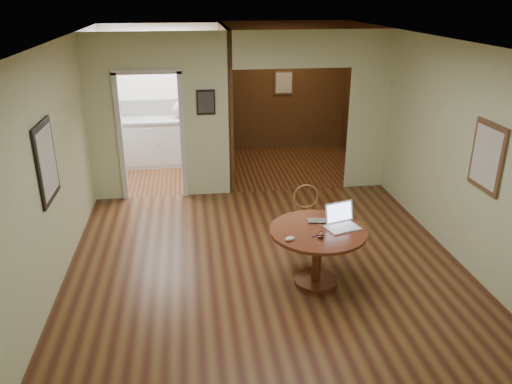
{
  "coord_description": "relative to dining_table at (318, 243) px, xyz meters",
  "views": [
    {
      "loc": [
        -0.88,
        -5.52,
        3.27
      ],
      "look_at": [
        -0.15,
        -0.2,
        1.09
      ],
      "focal_mm": 35.0,
      "sensor_mm": 36.0,
      "label": 1
    }
  ],
  "objects": [
    {
      "name": "floor",
      "position": [
        -0.53,
        0.49,
        -0.52
      ],
      "size": [
        5.0,
        5.0,
        0.0
      ],
      "primitive_type": "plane",
      "color": "#421E12",
      "rests_on": "ground"
    },
    {
      "name": "room_shell",
      "position": [
        -1.0,
        3.59,
        0.76
      ],
      "size": [
        5.2,
        7.5,
        5.0
      ],
      "color": "silver",
      "rests_on": "ground"
    },
    {
      "name": "dining_table",
      "position": [
        0.0,
        0.0,
        0.0
      ],
      "size": [
        1.13,
        1.13,
        0.71
      ],
      "rotation": [
        0.0,
        0.0,
        0.3
      ],
      "color": "brown",
      "rests_on": "ground"
    },
    {
      "name": "chair",
      "position": [
        0.08,
        0.89,
        -0.03
      ],
      "size": [
        0.4,
        0.4,
        0.89
      ],
      "rotation": [
        0.0,
        0.0,
        -0.07
      ],
      "color": "brown",
      "rests_on": "ground"
    },
    {
      "name": "open_laptop",
      "position": [
        0.28,
        0.06,
        0.25
      ],
      "size": [
        0.43,
        0.41,
        0.26
      ],
      "rotation": [
        0.0,
        0.0,
        0.28
      ],
      "color": "silver",
      "rests_on": "dining_table"
    },
    {
      "name": "closed_laptop",
      "position": [
        0.08,
        0.15,
        0.2
      ],
      "size": [
        0.34,
        0.24,
        0.02
      ],
      "primitive_type": "imported",
      "rotation": [
        0.0,
        0.0,
        -0.11
      ],
      "color": "silver",
      "rests_on": "dining_table"
    },
    {
      "name": "mouse",
      "position": [
        -0.38,
        -0.23,
        0.21
      ],
      "size": [
        0.13,
        0.1,
        0.05
      ],
      "primitive_type": "ellipsoid",
      "rotation": [
        0.0,
        0.0,
        0.33
      ],
      "color": "silver",
      "rests_on": "dining_table"
    },
    {
      "name": "wine_glass",
      "position": [
        -0.03,
        -0.23,
        0.23
      ],
      "size": [
        0.08,
        0.08,
        0.09
      ],
      "primitive_type": null,
      "color": "white",
      "rests_on": "dining_table"
    },
    {
      "name": "pen",
      "position": [
        -0.07,
        -0.16,
        0.19
      ],
      "size": [
        0.13,
        0.08,
        0.01
      ],
      "primitive_type": "cylinder",
      "rotation": [
        0.0,
        1.57,
        0.55
      ],
      "color": "#0E0D5E",
      "rests_on": "dining_table"
    },
    {
      "name": "kitchen_cabinet",
      "position": [
        -1.88,
        4.69,
        -0.05
      ],
      "size": [
        2.06,
        0.6,
        0.94
      ],
      "color": "silver",
      "rests_on": "ground"
    },
    {
      "name": "grocery_bag",
      "position": [
        -1.56,
        4.69,
        0.59
      ],
      "size": [
        0.42,
        0.39,
        0.34
      ],
      "primitive_type": "ellipsoid",
      "rotation": [
        0.0,
        0.0,
        0.33
      ],
      "color": "tan",
      "rests_on": "kitchen_cabinet"
    }
  ]
}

